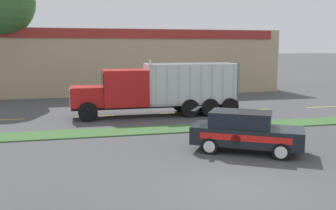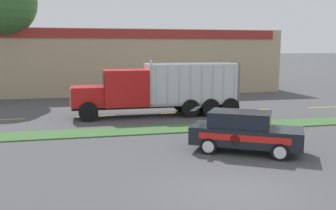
# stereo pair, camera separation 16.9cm
# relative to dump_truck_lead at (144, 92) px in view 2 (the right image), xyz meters

# --- Properties ---
(ground_plane) EXTENTS (600.00, 600.00, 0.00)m
(ground_plane) POSITION_rel_dump_truck_lead_xyz_m (0.59, -13.01, -1.54)
(ground_plane) COLOR #474749
(grass_verge) EXTENTS (120.00, 1.90, 0.06)m
(grass_verge) POSITION_rel_dump_truck_lead_xyz_m (0.59, -4.34, -1.51)
(grass_verge) COLOR #3D6633
(grass_verge) RESTS_ON ground_plane
(centre_line_3) EXTENTS (2.40, 0.14, 0.01)m
(centre_line_3) POSITION_rel_dump_truck_lead_xyz_m (-8.43, 0.60, -1.54)
(centre_line_3) COLOR yellow
(centre_line_3) RESTS_ON ground_plane
(centre_line_4) EXTENTS (2.40, 0.14, 0.01)m
(centre_line_4) POSITION_rel_dump_truck_lead_xyz_m (-3.03, 0.60, -1.54)
(centre_line_4) COLOR yellow
(centre_line_4) RESTS_ON ground_plane
(centre_line_5) EXTENTS (2.40, 0.14, 0.01)m
(centre_line_5) POSITION_rel_dump_truck_lead_xyz_m (2.37, 0.60, -1.54)
(centre_line_5) COLOR yellow
(centre_line_5) RESTS_ON ground_plane
(centre_line_6) EXTENTS (2.40, 0.14, 0.01)m
(centre_line_6) POSITION_rel_dump_truck_lead_xyz_m (7.77, 0.60, -1.54)
(centre_line_6) COLOR yellow
(centre_line_6) RESTS_ON ground_plane
(centre_line_7) EXTENTS (2.40, 0.14, 0.01)m
(centre_line_7) POSITION_rel_dump_truck_lead_xyz_m (13.17, 0.60, -1.54)
(centre_line_7) COLOR yellow
(centre_line_7) RESTS_ON ground_plane
(dump_truck_lead) EXTENTS (10.40, 2.61, 3.55)m
(dump_truck_lead) POSITION_rel_dump_truck_lead_xyz_m (0.00, 0.00, 0.00)
(dump_truck_lead) COLOR black
(dump_truck_lead) RESTS_ON ground_plane
(rally_car) EXTENTS (4.67, 3.74, 1.71)m
(rally_car) POSITION_rel_dump_truck_lead_xyz_m (2.63, -9.16, -0.68)
(rally_car) COLOR black
(rally_car) RESTS_ON ground_plane
(store_building_backdrop) EXTENTS (36.99, 12.10, 5.94)m
(store_building_backdrop) POSITION_rel_dump_truck_lead_xyz_m (-3.50, 16.19, 1.43)
(store_building_backdrop) COLOR tan
(store_building_backdrop) RESTS_ON ground_plane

